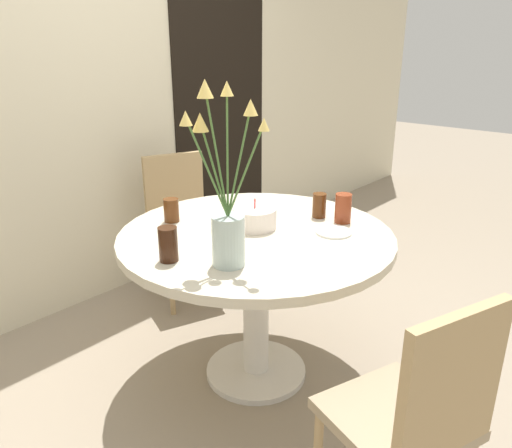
{
  "coord_description": "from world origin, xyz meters",
  "views": [
    {
      "loc": [
        -1.56,
        -1.36,
        1.55
      ],
      "look_at": [
        0.0,
        0.0,
        0.79
      ],
      "focal_mm": 35.0,
      "sensor_mm": 36.0,
      "label": 1
    }
  ],
  "objects_px": {
    "flower_vase": "(226,210)",
    "drink_glass_3": "(343,208)",
    "side_plate": "(334,232)",
    "drink_glass_1": "(171,210)",
    "chair_left_flank": "(417,412)",
    "chair_near_front": "(181,219)",
    "drink_glass_2": "(319,205)",
    "birthday_cake": "(255,218)",
    "drink_glass_0": "(168,244)"
  },
  "relations": [
    {
      "from": "chair_left_flank",
      "to": "drink_glass_1",
      "type": "distance_m",
      "value": 1.37
    },
    {
      "from": "chair_left_flank",
      "to": "chair_near_front",
      "type": "bearing_deg",
      "value": -90.59
    },
    {
      "from": "chair_left_flank",
      "to": "birthday_cake",
      "type": "bearing_deg",
      "value": -91.44
    },
    {
      "from": "chair_left_flank",
      "to": "drink_glass_2",
      "type": "relative_size",
      "value": 7.61
    },
    {
      "from": "chair_left_flank",
      "to": "drink_glass_2",
      "type": "xyz_separation_m",
      "value": [
        0.68,
        0.84,
        0.31
      ]
    },
    {
      "from": "chair_near_front",
      "to": "drink_glass_2",
      "type": "xyz_separation_m",
      "value": [
        0.01,
        -1.02,
        0.31
      ]
    },
    {
      "from": "side_plate",
      "to": "drink_glass_1",
      "type": "bearing_deg",
      "value": 119.55
    },
    {
      "from": "side_plate",
      "to": "drink_glass_0",
      "type": "relative_size",
      "value": 1.17
    },
    {
      "from": "flower_vase",
      "to": "side_plate",
      "type": "xyz_separation_m",
      "value": [
        0.54,
        -0.13,
        -0.21
      ]
    },
    {
      "from": "chair_near_front",
      "to": "drink_glass_1",
      "type": "height_order",
      "value": "chair_near_front"
    },
    {
      "from": "side_plate",
      "to": "drink_glass_2",
      "type": "relative_size",
      "value": 1.37
    },
    {
      "from": "chair_near_front",
      "to": "drink_glass_3",
      "type": "bearing_deg",
      "value": -68.33
    },
    {
      "from": "chair_left_flank",
      "to": "drink_glass_3",
      "type": "distance_m",
      "value": 1.04
    },
    {
      "from": "drink_glass_2",
      "to": "chair_near_front",
      "type": "bearing_deg",
      "value": 90.68
    },
    {
      "from": "chair_left_flank",
      "to": "drink_glass_0",
      "type": "relative_size",
      "value": 6.52
    },
    {
      "from": "birthday_cake",
      "to": "flower_vase",
      "type": "height_order",
      "value": "flower_vase"
    },
    {
      "from": "drink_glass_1",
      "to": "flower_vase",
      "type": "bearing_deg",
      "value": -107.83
    },
    {
      "from": "drink_glass_0",
      "to": "drink_glass_3",
      "type": "xyz_separation_m",
      "value": [
        0.82,
        -0.27,
        0.0
      ]
    },
    {
      "from": "drink_glass_2",
      "to": "drink_glass_0",
      "type": "bearing_deg",
      "value": 169.54
    },
    {
      "from": "birthday_cake",
      "to": "side_plate",
      "type": "xyz_separation_m",
      "value": [
        0.18,
        -0.31,
        -0.04
      ]
    },
    {
      "from": "flower_vase",
      "to": "side_plate",
      "type": "height_order",
      "value": "flower_vase"
    },
    {
      "from": "side_plate",
      "to": "drink_glass_0",
      "type": "distance_m",
      "value": 0.75
    },
    {
      "from": "drink_glass_2",
      "to": "drink_glass_1",
      "type": "bearing_deg",
      "value": 136.22
    },
    {
      "from": "chair_near_front",
      "to": "side_plate",
      "type": "height_order",
      "value": "chair_near_front"
    },
    {
      "from": "chair_near_front",
      "to": "drink_glass_1",
      "type": "relative_size",
      "value": 8.06
    },
    {
      "from": "chair_near_front",
      "to": "drink_glass_0",
      "type": "distance_m",
      "value": 1.22
    },
    {
      "from": "chair_near_front",
      "to": "drink_glass_3",
      "type": "distance_m",
      "value": 1.18
    },
    {
      "from": "chair_near_front",
      "to": "chair_left_flank",
      "type": "xyz_separation_m",
      "value": [
        -0.67,
        -1.85,
        0.0
      ]
    },
    {
      "from": "side_plate",
      "to": "drink_glass_1",
      "type": "height_order",
      "value": "drink_glass_1"
    },
    {
      "from": "drink_glass_1",
      "to": "chair_left_flank",
      "type": "bearing_deg",
      "value": -97.42
    },
    {
      "from": "drink_glass_1",
      "to": "drink_glass_3",
      "type": "distance_m",
      "value": 0.8
    },
    {
      "from": "chair_left_flank",
      "to": "birthday_cake",
      "type": "xyz_separation_m",
      "value": [
        0.37,
        0.97,
        0.29
      ]
    },
    {
      "from": "birthday_cake",
      "to": "side_plate",
      "type": "height_order",
      "value": "birthday_cake"
    },
    {
      "from": "birthday_cake",
      "to": "drink_glass_1",
      "type": "xyz_separation_m",
      "value": [
        -0.2,
        0.35,
        0.01
      ]
    },
    {
      "from": "drink_glass_1",
      "to": "drink_glass_3",
      "type": "xyz_separation_m",
      "value": [
        0.52,
        -0.61,
        0.01
      ]
    },
    {
      "from": "drink_glass_0",
      "to": "drink_glass_2",
      "type": "distance_m",
      "value": 0.82
    },
    {
      "from": "chair_left_flank",
      "to": "birthday_cake",
      "type": "distance_m",
      "value": 1.08
    },
    {
      "from": "chair_left_flank",
      "to": "drink_glass_2",
      "type": "distance_m",
      "value": 1.12
    },
    {
      "from": "birthday_cake",
      "to": "side_plate",
      "type": "distance_m",
      "value": 0.36
    },
    {
      "from": "drink_glass_1",
      "to": "drink_glass_2",
      "type": "relative_size",
      "value": 0.94
    },
    {
      "from": "flower_vase",
      "to": "drink_glass_3",
      "type": "xyz_separation_m",
      "value": [
        0.69,
        -0.08,
        -0.15
      ]
    },
    {
      "from": "side_plate",
      "to": "drink_glass_3",
      "type": "bearing_deg",
      "value": 17.83
    },
    {
      "from": "flower_vase",
      "to": "drink_glass_0",
      "type": "relative_size",
      "value": 4.97
    },
    {
      "from": "chair_near_front",
      "to": "drink_glass_2",
      "type": "distance_m",
      "value": 1.06
    },
    {
      "from": "flower_vase",
      "to": "drink_glass_3",
      "type": "bearing_deg",
      "value": -6.79
    },
    {
      "from": "flower_vase",
      "to": "drink_glass_1",
      "type": "bearing_deg",
      "value": 72.17
    },
    {
      "from": "birthday_cake",
      "to": "side_plate",
      "type": "bearing_deg",
      "value": -60.14
    },
    {
      "from": "flower_vase",
      "to": "chair_near_front",
      "type": "bearing_deg",
      "value": 57.77
    },
    {
      "from": "birthday_cake",
      "to": "flower_vase",
      "type": "xyz_separation_m",
      "value": [
        -0.37,
        -0.18,
        0.17
      ]
    },
    {
      "from": "birthday_cake",
      "to": "drink_glass_0",
      "type": "xyz_separation_m",
      "value": [
        -0.49,
        0.01,
        0.02
      ]
    }
  ]
}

